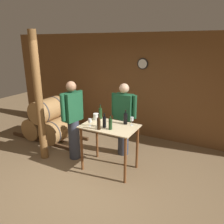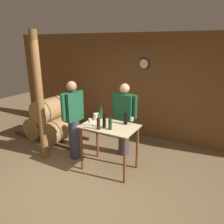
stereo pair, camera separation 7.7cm
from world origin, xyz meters
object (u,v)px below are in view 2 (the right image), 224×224
(wine_bottle_far_left, at_px, (101,113))
(wine_bottle_far_right, at_px, (126,118))
(person_host, at_px, (73,119))
(wine_bottle_left, at_px, (98,123))
(wine_glass_near_center, at_px, (132,119))
(wine_bottle_center, at_px, (104,122))
(wine_bottle_right, at_px, (110,124))
(ice_bucket, at_px, (96,117))
(person_visitor_with_scarf, at_px, (124,118))
(wine_glass_near_left, at_px, (90,121))
(wooden_post, at_px, (40,99))

(wine_bottle_far_left, xyz_separation_m, wine_bottle_far_right, (0.59, -0.03, -0.01))
(wine_bottle_far_left, relative_size, person_host, 0.18)
(wine_bottle_left, height_order, wine_glass_near_center, wine_bottle_left)
(wine_bottle_center, xyz_separation_m, wine_bottle_right, (0.15, -0.04, -0.00))
(ice_bucket, xyz_separation_m, person_visitor_with_scarf, (0.38, 0.53, -0.13))
(wine_bottle_center, bearing_deg, wine_glass_near_left, -165.55)
(wine_bottle_right, distance_m, wine_bottle_far_right, 0.41)
(ice_bucket, bearing_deg, person_visitor_with_scarf, 54.16)
(ice_bucket, relative_size, person_host, 0.08)
(wooden_post, height_order, wine_glass_near_left, wooden_post)
(wooden_post, relative_size, wine_glass_near_center, 16.16)
(wine_bottle_far_right, bearing_deg, wooden_post, -163.10)
(wine_bottle_far_right, bearing_deg, wine_glass_near_left, -142.55)
(wine_bottle_center, height_order, person_visitor_with_scarf, person_visitor_with_scarf)
(wine_bottle_far_right, xyz_separation_m, person_host, (-1.12, -0.22, -0.14))
(person_host, bearing_deg, wine_glass_near_center, 9.10)
(ice_bucket, height_order, person_host, person_host)
(wine_glass_near_center, bearing_deg, wine_bottle_far_right, 174.23)
(wine_bottle_left, distance_m, wine_bottle_center, 0.15)
(wine_bottle_far_left, height_order, person_visitor_with_scarf, person_visitor_with_scarf)
(wine_bottle_left, relative_size, person_host, 0.17)
(wooden_post, bearing_deg, wine_bottle_far_right, 16.90)
(wine_bottle_far_left, relative_size, wine_bottle_left, 1.06)
(wooden_post, bearing_deg, wine_bottle_center, 6.84)
(wine_bottle_right, bearing_deg, person_host, 170.09)
(wine_bottle_center, bearing_deg, wine_bottle_far_left, 129.41)
(wine_bottle_left, relative_size, wine_bottle_right, 1.05)
(wine_bottle_far_left, relative_size, wine_bottle_far_right, 1.09)
(wooden_post, height_order, wine_bottle_right, wooden_post)
(wooden_post, height_order, wine_glass_near_center, wooden_post)
(wine_glass_near_center, relative_size, person_visitor_with_scarf, 0.10)
(wine_bottle_right, xyz_separation_m, wine_glass_near_center, (0.26, 0.38, 0.01))
(wine_bottle_left, bearing_deg, wine_glass_near_left, 163.41)
(wooden_post, relative_size, wine_bottle_center, 9.59)
(wine_glass_near_left, distance_m, person_visitor_with_scarf, 0.94)
(person_visitor_with_scarf, bearing_deg, ice_bucket, -125.84)
(wine_bottle_far_left, xyz_separation_m, ice_bucket, (-0.04, -0.11, -0.05))
(wine_glass_near_center, bearing_deg, ice_bucket, -175.75)
(wine_glass_near_center, bearing_deg, wine_bottle_far_left, 176.16)
(wooden_post, relative_size, ice_bucket, 20.36)
(wine_bottle_far_right, relative_size, person_host, 0.17)
(wine_bottle_left, distance_m, person_visitor_with_scarf, 0.97)
(wine_bottle_far_left, distance_m, person_visitor_with_scarf, 0.57)
(wine_bottle_center, distance_m, wine_glass_near_center, 0.53)
(wine_glass_near_center, distance_m, person_host, 1.28)
(wine_bottle_center, relative_size, wine_glass_near_left, 1.94)
(wine_bottle_far_right, bearing_deg, wine_bottle_center, -128.07)
(wine_bottle_far_right, relative_size, wine_glass_near_center, 1.71)
(wooden_post, height_order, wine_bottle_far_right, wooden_post)
(wine_bottle_far_left, bearing_deg, wine_glass_near_left, -84.90)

